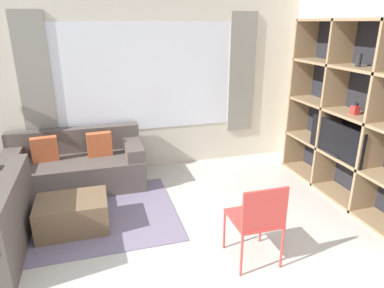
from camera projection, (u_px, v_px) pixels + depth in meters
name	position (u px, v px, depth m)	size (l,w,h in m)	color
wall_back	(146.00, 83.00, 5.22)	(6.23, 0.11, 2.70)	beige
wall_right	(363.00, 95.00, 4.41)	(0.07, 4.41, 2.70)	beige
area_rug	(55.00, 221.00, 4.06)	(2.87, 1.62, 0.01)	slate
shelving_unit	(356.00, 116.00, 4.29)	(0.40, 2.40, 2.29)	#232328
couch_main	(77.00, 167.00, 4.86)	(1.86, 0.85, 0.79)	#564C47
ottoman	(73.00, 214.00, 3.87)	(0.78, 0.55, 0.38)	brown
folding_chair	(258.00, 217.00, 3.20)	(0.44, 0.46, 0.86)	#CC3D38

